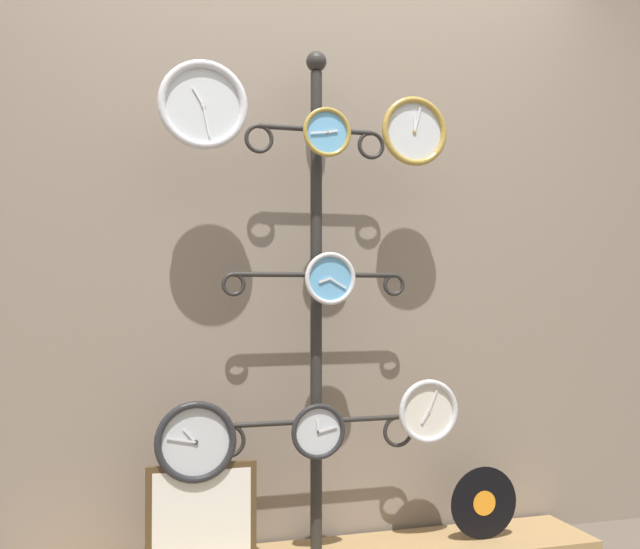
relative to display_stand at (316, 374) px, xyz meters
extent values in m
cube|color=gray|center=(0.00, 0.16, 0.68)|extent=(4.40, 0.04, 2.80)
cylinder|color=#282623|center=(0.00, 0.00, 0.23)|extent=(0.04, 0.04, 1.87)
sphere|color=#282623|center=(0.00, 0.00, 1.20)|extent=(0.08, 0.08, 0.08)
cylinder|color=#282623|center=(-0.11, 0.00, 0.94)|extent=(0.22, 0.02, 0.02)
torus|color=#282623|center=(-0.22, 0.00, 0.89)|extent=(0.11, 0.02, 0.11)
cylinder|color=#282623|center=(0.11, 0.00, 0.94)|extent=(0.22, 0.02, 0.02)
torus|color=#282623|center=(0.22, 0.00, 0.89)|extent=(0.11, 0.02, 0.11)
cylinder|color=#282623|center=(-0.16, 0.00, 0.38)|extent=(0.32, 0.02, 0.02)
torus|color=#282623|center=(-0.32, 0.00, 0.34)|extent=(0.09, 0.02, 0.09)
cylinder|color=#282623|center=(0.16, 0.00, 0.38)|extent=(0.32, 0.02, 0.02)
torus|color=#282623|center=(0.32, 0.00, 0.34)|extent=(0.09, 0.02, 0.09)
cylinder|color=#282623|center=(-0.17, 0.00, -0.18)|extent=(0.34, 0.02, 0.02)
torus|color=#282623|center=(-0.34, 0.00, -0.23)|extent=(0.13, 0.02, 0.13)
cylinder|color=#282623|center=(0.17, 0.00, -0.18)|extent=(0.34, 0.02, 0.02)
torus|color=#282623|center=(0.34, 0.00, -0.23)|extent=(0.13, 0.02, 0.13)
cylinder|color=silver|center=(-0.45, -0.10, 0.98)|extent=(0.29, 0.02, 0.29)
torus|color=silver|center=(-0.45, -0.12, 0.98)|extent=(0.32, 0.03, 0.32)
cylinder|color=silver|center=(-0.45, -0.12, 0.98)|extent=(0.02, 0.01, 0.02)
cube|color=silver|center=(-0.47, -0.12, 1.01)|extent=(0.04, 0.00, 0.06)
cube|color=silver|center=(-0.44, -0.12, 0.92)|extent=(0.03, 0.00, 0.11)
cylinder|color=#60A8DB|center=(0.01, -0.09, 0.91)|extent=(0.17, 0.02, 0.17)
torus|color=#A58438|center=(0.01, -0.11, 0.91)|extent=(0.19, 0.02, 0.19)
cylinder|color=#A58438|center=(0.01, -0.11, 0.91)|extent=(0.01, 0.01, 0.01)
cube|color=silver|center=(0.03, -0.11, 0.91)|extent=(0.04, 0.00, 0.02)
cube|color=silver|center=(-0.02, -0.11, 0.91)|extent=(0.07, 0.00, 0.01)
cylinder|color=silver|center=(0.37, -0.07, 0.94)|extent=(0.25, 0.02, 0.25)
torus|color=#A58438|center=(0.37, -0.09, 0.94)|extent=(0.27, 0.02, 0.27)
cylinder|color=#A58438|center=(0.37, -0.09, 0.94)|extent=(0.01, 0.01, 0.01)
cube|color=silver|center=(0.37, -0.09, 0.97)|extent=(0.01, 0.00, 0.06)
cube|color=silver|center=(0.38, -0.09, 0.99)|extent=(0.03, 0.00, 0.10)
cylinder|color=#60A8DB|center=(0.02, -0.09, 0.36)|extent=(0.18, 0.02, 0.18)
torus|color=silver|center=(0.02, -0.10, 0.36)|extent=(0.20, 0.02, 0.20)
cylinder|color=silver|center=(0.02, -0.10, 0.36)|extent=(0.01, 0.01, 0.01)
cube|color=silver|center=(0.00, -0.11, 0.36)|extent=(0.04, 0.00, 0.02)
cube|color=silver|center=(0.05, -0.11, 0.35)|extent=(0.06, 0.00, 0.04)
cylinder|color=silver|center=(-0.47, -0.08, -0.21)|extent=(0.26, 0.02, 0.26)
torus|color=#262628|center=(-0.47, -0.10, -0.21)|extent=(0.29, 0.03, 0.29)
cylinder|color=#262628|center=(-0.47, -0.10, -0.21)|extent=(0.02, 0.01, 0.02)
cube|color=silver|center=(-0.49, -0.10, -0.19)|extent=(0.05, 0.00, 0.05)
cube|color=silver|center=(-0.52, -0.10, -0.20)|extent=(0.10, 0.00, 0.03)
cylinder|color=silver|center=(-0.03, -0.10, -0.20)|extent=(0.19, 0.02, 0.19)
torus|color=#262628|center=(-0.03, -0.12, -0.20)|extent=(0.21, 0.02, 0.21)
cylinder|color=#262628|center=(-0.03, -0.12, -0.20)|extent=(0.01, 0.01, 0.01)
cube|color=silver|center=(-0.03, -0.12, -0.17)|extent=(0.01, 0.00, 0.05)
cube|color=silver|center=(0.01, -0.12, -0.19)|extent=(0.07, 0.00, 0.02)
cylinder|color=silver|center=(0.42, -0.09, -0.14)|extent=(0.22, 0.02, 0.22)
torus|color=silver|center=(0.42, -0.10, -0.14)|extent=(0.25, 0.02, 0.25)
cylinder|color=silver|center=(0.42, -0.10, -0.14)|extent=(0.01, 0.01, 0.01)
cube|color=silver|center=(0.41, -0.10, -0.17)|extent=(0.04, 0.00, 0.05)
cube|color=silver|center=(0.44, -0.11, -0.10)|extent=(0.04, 0.00, 0.08)
cylinder|color=black|center=(0.66, -0.09, -0.52)|extent=(0.29, 0.01, 0.29)
cylinder|color=orange|center=(0.66, -0.09, -0.52)|extent=(0.10, 0.00, 0.10)
cube|color=#4C381E|center=(-0.45, -0.08, -0.48)|extent=(0.39, 0.02, 0.37)
cube|color=white|center=(-0.45, -0.09, -0.48)|extent=(0.35, 0.00, 0.32)
camera|label=1|loc=(-0.80, -2.75, 0.32)|focal=42.00mm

